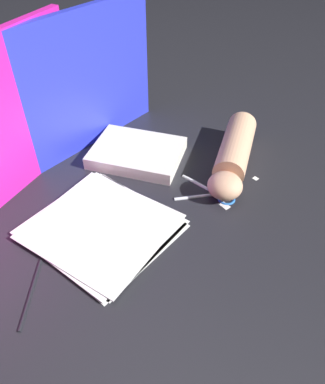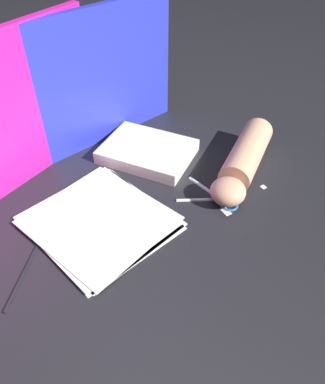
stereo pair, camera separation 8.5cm
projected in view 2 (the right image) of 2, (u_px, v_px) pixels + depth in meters
ground_plane at (152, 226)px, 0.85m from camera, size 6.00×6.00×0.00m
backdrop_panel_center at (95, 81)px, 0.99m from camera, size 0.50×0.07×0.37m
paper_stack at (100, 221)px, 0.85m from camera, size 0.29×0.31×0.01m
book_closed at (148, 151)px, 1.04m from camera, size 0.24×0.28×0.03m
scissors at (219, 198)px, 0.91m from camera, size 0.13×0.16×0.01m
hand_forearm at (243, 161)px, 0.97m from camera, size 0.34×0.18×0.08m
paper_scrap_near at (226, 212)px, 0.88m from camera, size 0.02×0.03×0.00m
paper_scrap_mid at (263, 187)px, 0.95m from camera, size 0.02×0.02×0.00m
pen at (21, 277)px, 0.74m from camera, size 0.13×0.10×0.01m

